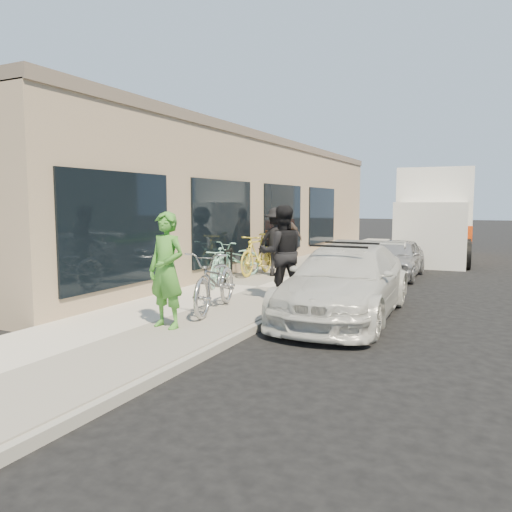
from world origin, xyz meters
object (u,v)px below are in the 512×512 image
(bike_rack, at_px, (228,262))
(moving_truck, at_px, (435,219))
(tandem_bike, at_px, (216,281))
(cruiser_bike_c, at_px, (257,254))
(woman_rider, at_px, (166,270))
(man_standing, at_px, (282,253))
(bystander_a, at_px, (277,242))
(sedan_white, at_px, (345,282))
(sedan_silver, at_px, (396,258))
(sandwich_board, at_px, (278,247))
(cruiser_bike_b, at_px, (238,259))
(cruiser_bike_a, at_px, (218,267))
(bystander_b, at_px, (284,238))

(bike_rack, bearing_deg, moving_truck, 68.77)
(tandem_bike, xyz_separation_m, cruiser_bike_c, (-1.35, 4.44, 0.01))
(woman_rider, relative_size, man_standing, 0.95)
(bystander_a, bearing_deg, man_standing, 121.89)
(sedan_white, relative_size, sedan_silver, 1.43)
(sandwich_board, distance_m, sedan_silver, 3.63)
(sedan_white, distance_m, moving_truck, 11.38)
(tandem_bike, bearing_deg, bystander_a, 87.04)
(sedan_silver, distance_m, tandem_bike, 6.95)
(tandem_bike, distance_m, bystander_a, 4.54)
(cruiser_bike_b, height_order, bystander_a, bystander_a)
(bike_rack, height_order, cruiser_bike_a, cruiser_bike_a)
(woman_rider, bearing_deg, cruiser_bike_c, 109.19)
(cruiser_bike_b, height_order, bystander_b, bystander_b)
(sedan_silver, xyz_separation_m, cruiser_bike_b, (-3.52, -2.92, 0.08))
(bike_rack, xyz_separation_m, cruiser_bike_c, (0.07, 1.47, 0.07))
(tandem_bike, bearing_deg, man_standing, 53.06)
(sandwich_board, relative_size, woman_rider, 0.61)
(bystander_b, bearing_deg, cruiser_bike_b, -119.72)
(sandwich_board, xyz_separation_m, cruiser_bike_b, (0.11, -2.79, -0.08))
(man_standing, height_order, cruiser_bike_a, man_standing)
(bike_rack, xyz_separation_m, sedan_silver, (3.38, 3.70, -0.09))
(sedan_silver, bearing_deg, sedan_white, -90.10)
(sandwich_board, xyz_separation_m, sedan_silver, (3.62, 0.13, -0.16))
(bike_rack, relative_size, cruiser_bike_b, 0.44)
(sandwich_board, relative_size, cruiser_bike_b, 0.60)
(bike_rack, height_order, sedan_silver, sedan_silver)
(woman_rider, distance_m, man_standing, 2.93)
(woman_rider, bearing_deg, bystander_a, 103.47)
(sedan_white, height_order, cruiser_bike_b, sedan_white)
(bike_rack, height_order, bystander_b, bystander_b)
(tandem_bike, bearing_deg, bike_rack, 102.99)
(sedan_silver, xyz_separation_m, bystander_a, (-2.72, -2.20, 0.52))
(tandem_bike, bearing_deg, woman_rider, -105.47)
(bike_rack, xyz_separation_m, bystander_b, (0.16, 3.13, 0.40))
(sedan_silver, distance_m, man_standing, 5.39)
(tandem_bike, relative_size, woman_rider, 1.16)
(bike_rack, distance_m, moving_truck, 10.30)
(bike_rack, distance_m, sedan_silver, 5.01)
(moving_truck, bearing_deg, sedan_silver, -97.15)
(woman_rider, height_order, bystander_b, woman_rider)
(bystander_a, bearing_deg, moving_truck, -104.08)
(woman_rider, bearing_deg, sedan_silver, 82.62)
(sandwich_board, height_order, cruiser_bike_b, sandwich_board)
(woman_rider, relative_size, cruiser_bike_b, 0.98)
(sedan_silver, height_order, man_standing, man_standing)
(sandwich_board, bearing_deg, moving_truck, 59.42)
(bystander_a, bearing_deg, sedan_silver, -134.33)
(cruiser_bike_c, bearing_deg, sedan_white, -43.06)
(sandwich_board, xyz_separation_m, tandem_bike, (1.66, -6.53, -0.01))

